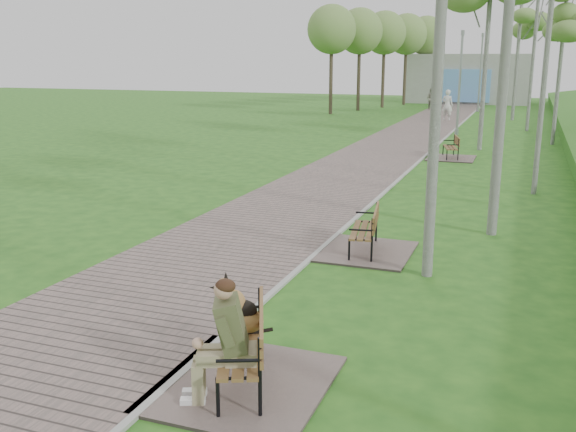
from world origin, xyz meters
name	(u,v)px	position (x,y,z in m)	size (l,w,h in m)	color
ground	(175,382)	(0.00, 0.00, 0.00)	(120.00, 120.00, 0.00)	#24561A
walkway	(394,145)	(-1.75, 21.50, 0.02)	(3.50, 67.00, 0.04)	#655852
kerb	(435,147)	(0.00, 21.50, 0.03)	(0.10, 67.00, 0.05)	#999993
building_north	(468,79)	(-1.50, 50.97, 1.99)	(10.00, 5.20, 4.00)	#9E9E99
bench_main	(235,349)	(0.70, 0.15, 0.46)	(1.87, 2.08, 1.63)	#655852
bench_second	(363,242)	(0.80, 5.77, 0.20)	(1.76, 1.95, 1.08)	#655852
bench_third	(450,154)	(0.95, 18.56, 0.19)	(1.70, 1.89, 1.04)	#655852
lamp_post_second	(436,85)	(0.29, 18.54, 2.71)	(0.22, 0.22, 5.81)	#94979C
lamp_post_third	(459,87)	(0.32, 26.53, 2.31)	(0.19, 0.19, 4.95)	#94979C
lamp_post_far	(480,75)	(0.17, 41.40, 2.49)	(0.21, 0.21, 5.33)	#94979C
pedestrian_near	(447,105)	(-1.06, 33.92, 0.92)	(0.67, 0.44, 1.85)	silver
pedestrian_far	(431,99)	(-3.20, 42.13, 0.79)	(0.77, 0.60, 1.59)	gray
birch_far_a	(566,4)	(4.64, 24.28, 5.83)	(2.41, 2.41, 7.43)	silver
birch_distant_a	(521,12)	(2.64, 35.56, 6.30)	(2.67, 2.67, 8.03)	silver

